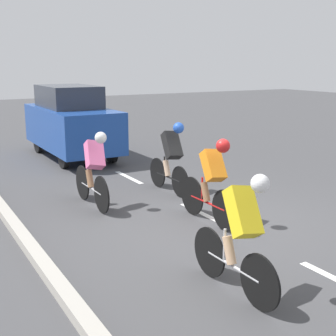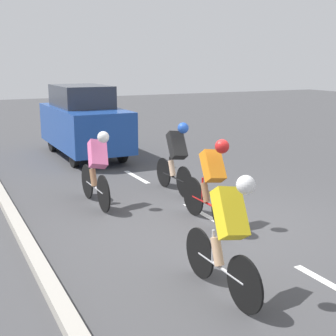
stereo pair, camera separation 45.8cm
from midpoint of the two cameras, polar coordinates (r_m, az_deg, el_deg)
name	(u,v)px [view 1 (the left image)]	position (r m, az deg, el deg)	size (l,w,h in m)	color
ground_plane	(219,222)	(8.28, 4.63, -6.55)	(60.00, 60.00, 0.00)	#424244
lane_stripe_mid	(203,213)	(8.68, 2.72, -5.57)	(0.12, 1.40, 0.01)	white
lane_stripe_far	(129,177)	(11.40, -5.95, -1.14)	(0.12, 1.40, 0.01)	white
curb	(27,243)	(7.54, -18.51, -8.64)	(0.20, 24.45, 0.14)	#A8A399
cyclist_orange	(212,179)	(7.96, 3.75, -1.32)	(0.38, 1.71, 1.52)	black
cyclist_yellow	(240,231)	(5.57, 6.46, -7.62)	(0.41, 1.65, 1.53)	black
cyclist_pink	(94,168)	(9.04, -10.47, 0.04)	(0.41, 1.72, 1.49)	black
cyclist_black	(171,155)	(9.86, -0.93, 1.56)	(0.37, 1.62, 1.54)	black
support_car	(71,122)	(13.92, -12.64, 5.51)	(1.70, 4.07, 2.07)	black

